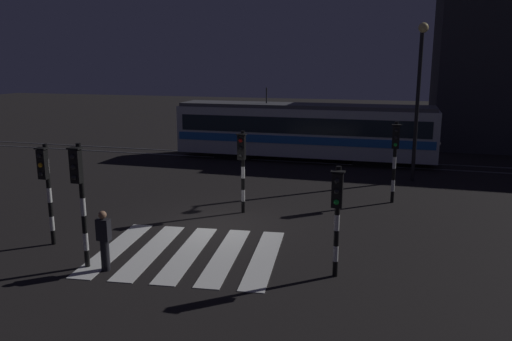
# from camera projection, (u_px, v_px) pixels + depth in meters

# --- Properties ---
(ground_plane) EXTENTS (120.00, 120.00, 0.00)m
(ground_plane) POSITION_uv_depth(u_px,v_px,m) (218.00, 226.00, 17.52)
(ground_plane) COLOR black
(rail_near) EXTENTS (80.00, 0.12, 0.03)m
(rail_near) POSITION_uv_depth(u_px,v_px,m) (289.00, 161.00, 28.72)
(rail_near) COLOR #59595E
(rail_near) RESTS_ON ground
(rail_far) EXTENTS (80.00, 0.12, 0.03)m
(rail_far) POSITION_uv_depth(u_px,v_px,m) (294.00, 157.00, 30.07)
(rail_far) COLOR #59595E
(rail_far) RESTS_ON ground
(crosswalk_zebra) EXTENTS (5.81, 5.08, 0.02)m
(crosswalk_zebra) POSITION_uv_depth(u_px,v_px,m) (188.00, 253.00, 15.05)
(crosswalk_zebra) COLOR silver
(crosswalk_zebra) RESTS_ON ground
(traffic_light_median_centre) EXTENTS (0.36, 0.42, 3.14)m
(traffic_light_median_centre) POSITION_uv_depth(u_px,v_px,m) (242.00, 160.00, 18.58)
(traffic_light_median_centre) COLOR black
(traffic_light_median_centre) RESTS_ON ground
(traffic_light_kerb_mid_left) EXTENTS (0.36, 0.42, 3.53)m
(traffic_light_kerb_mid_left) POSITION_uv_depth(u_px,v_px,m) (80.00, 188.00, 13.48)
(traffic_light_kerb_mid_left) COLOR black
(traffic_light_kerb_mid_left) RESTS_ON ground
(traffic_light_corner_near_left) EXTENTS (0.36, 0.42, 3.21)m
(traffic_light_corner_near_left) POSITION_uv_depth(u_px,v_px,m) (46.00, 180.00, 15.28)
(traffic_light_corner_near_left) COLOR black
(traffic_light_corner_near_left) RESTS_ON ground
(traffic_light_corner_far_right) EXTENTS (0.36, 0.42, 3.32)m
(traffic_light_corner_far_right) POSITION_uv_depth(u_px,v_px,m) (395.00, 150.00, 19.91)
(traffic_light_corner_far_right) COLOR black
(traffic_light_corner_far_right) RESTS_ON ground
(traffic_light_corner_near_right) EXTENTS (0.36, 0.42, 3.03)m
(traffic_light_corner_near_right) POSITION_uv_depth(u_px,v_px,m) (337.00, 206.00, 12.96)
(traffic_light_corner_near_right) COLOR black
(traffic_light_corner_near_right) RESTS_ON ground
(street_lamp_trackside_right) EXTENTS (0.44, 1.21, 7.30)m
(street_lamp_trackside_right) POSITION_uv_depth(u_px,v_px,m) (419.00, 84.00, 22.90)
(street_lamp_trackside_right) COLOR black
(street_lamp_trackside_right) RESTS_ON ground
(tram) EXTENTS (14.89, 2.58, 4.15)m
(tram) POSITION_uv_depth(u_px,v_px,m) (303.00, 130.00, 28.84)
(tram) COLOR silver
(tram) RESTS_ON ground
(pedestrian_waiting_at_kerb) EXTENTS (0.36, 0.24, 1.71)m
(pedestrian_waiting_at_kerb) POSITION_uv_depth(u_px,v_px,m) (104.00, 240.00, 13.66)
(pedestrian_waiting_at_kerb) COLOR black
(pedestrian_waiting_at_kerb) RESTS_ON ground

